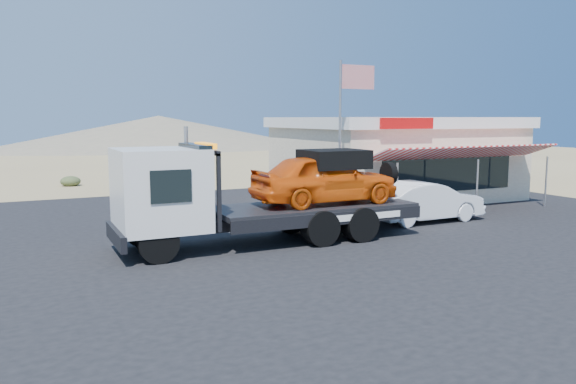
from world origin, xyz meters
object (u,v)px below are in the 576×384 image
tow_truck (263,190)px  jerky_store (394,157)px  white_sedan (425,201)px  flagpole (345,121)px

tow_truck → jerky_store: bearing=34.8°
white_sedan → jerky_store: bearing=-27.5°
jerky_store → white_sedan: bearing=-116.5°
jerky_store → flagpole: bearing=-141.2°
tow_truck → white_sedan: size_ratio=2.05×
jerky_store → tow_truck: bearing=-145.2°
flagpole → tow_truck: bearing=-150.7°
tow_truck → jerky_store: jerky_store is taller
white_sedan → flagpole: 4.25m
tow_truck → flagpole: flagpole is taller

